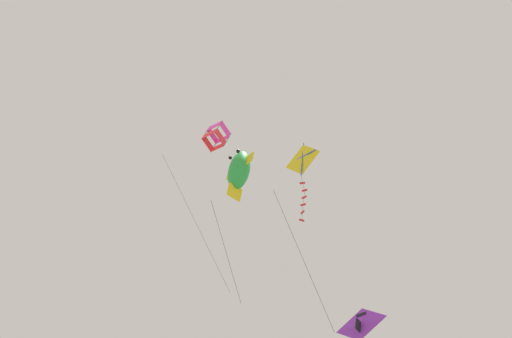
{
  "coord_description": "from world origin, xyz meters",
  "views": [
    {
      "loc": [
        2.0,
        -20.49,
        27.54
      ],
      "look_at": [
        -0.25,
        -2.26,
        41.41
      ],
      "focal_mm": 45.34,
      "sensor_mm": 36.0,
      "label": 1
    }
  ],
  "objects_px": {
    "kite_diamond_near_left": "(303,163)",
    "kite_fish_low_drifter": "(239,171)",
    "kite_delta_near_right": "(360,324)",
    "kite_box_highest": "(216,138)"
  },
  "relations": [
    {
      "from": "kite_delta_near_right",
      "to": "kite_fish_low_drifter",
      "type": "xyz_separation_m",
      "value": [
        -4.15,
        -11.43,
        0.94
      ]
    },
    {
      "from": "kite_box_highest",
      "to": "kite_fish_low_drifter",
      "type": "relative_size",
      "value": 1.3
    },
    {
      "from": "kite_diamond_near_left",
      "to": "kite_box_highest",
      "type": "bearing_deg",
      "value": -30.98
    },
    {
      "from": "kite_diamond_near_left",
      "to": "kite_fish_low_drifter",
      "type": "bearing_deg",
      "value": -10.48
    },
    {
      "from": "kite_box_highest",
      "to": "kite_delta_near_right",
      "type": "bearing_deg",
      "value": -100.18
    },
    {
      "from": "kite_box_highest",
      "to": "kite_delta_near_right",
      "type": "height_order",
      "value": "kite_box_highest"
    },
    {
      "from": "kite_fish_low_drifter",
      "to": "kite_diamond_near_left",
      "type": "height_order",
      "value": "kite_fish_low_drifter"
    },
    {
      "from": "kite_box_highest",
      "to": "kite_diamond_near_left",
      "type": "relative_size",
      "value": 1.18
    },
    {
      "from": "kite_box_highest",
      "to": "kite_diamond_near_left",
      "type": "xyz_separation_m",
      "value": [
        3.97,
        -5.63,
        -6.11
      ]
    },
    {
      "from": "kite_box_highest",
      "to": "kite_diamond_near_left",
      "type": "height_order",
      "value": "kite_box_highest"
    }
  ]
}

